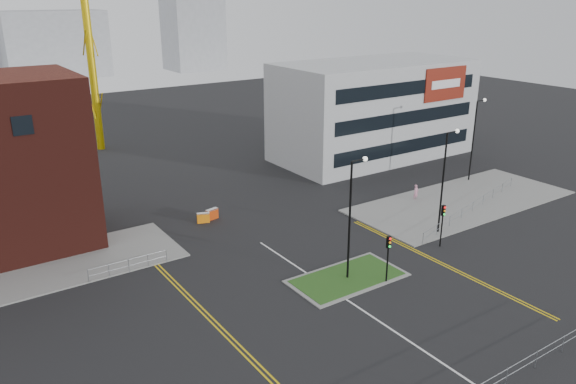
# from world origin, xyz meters

# --- Properties ---
(ground) EXTENTS (200.00, 200.00, 0.00)m
(ground) POSITION_xyz_m (0.00, 0.00, 0.00)
(ground) COLOR black
(ground) RESTS_ON ground
(pavement_right) EXTENTS (24.00, 10.00, 0.12)m
(pavement_right) POSITION_xyz_m (22.00, 14.00, 0.06)
(pavement_right) COLOR slate
(pavement_right) RESTS_ON ground
(island_kerb) EXTENTS (8.60, 4.60, 0.08)m
(island_kerb) POSITION_xyz_m (2.00, 8.00, 0.04)
(island_kerb) COLOR slate
(island_kerb) RESTS_ON ground
(grass_island) EXTENTS (8.00, 4.00, 0.12)m
(grass_island) POSITION_xyz_m (2.00, 8.00, 0.06)
(grass_island) COLOR #1C4818
(grass_island) RESTS_ON ground
(office_block) EXTENTS (25.00, 12.20, 12.00)m
(office_block) POSITION_xyz_m (26.01, 31.97, 6.00)
(office_block) COLOR #ABADAF
(office_block) RESTS_ON ground
(streetlamp_island) EXTENTS (1.46, 0.36, 9.18)m
(streetlamp_island) POSITION_xyz_m (2.22, 8.00, 5.41)
(streetlamp_island) COLOR black
(streetlamp_island) RESTS_ON ground
(streetlamp_right_near) EXTENTS (1.46, 0.36, 9.18)m
(streetlamp_right_near) POSITION_xyz_m (14.22, 10.00, 5.41)
(streetlamp_right_near) COLOR black
(streetlamp_right_near) RESTS_ON ground
(streetlamp_right_far) EXTENTS (1.46, 0.36, 9.18)m
(streetlamp_right_far) POSITION_xyz_m (28.22, 18.00, 5.41)
(streetlamp_right_far) COLOR black
(streetlamp_right_far) RESTS_ON ground
(traffic_light_island) EXTENTS (0.28, 0.33, 3.65)m
(traffic_light_island) POSITION_xyz_m (4.00, 5.98, 2.57)
(traffic_light_island) COLOR black
(traffic_light_island) RESTS_ON ground
(traffic_light_right) EXTENTS (0.28, 0.33, 3.65)m
(traffic_light_right) POSITION_xyz_m (12.00, 7.98, 2.57)
(traffic_light_right) COLOR black
(traffic_light_right) RESTS_ON ground
(railing_front) EXTENTS (24.05, 0.05, 1.10)m
(railing_front) POSITION_xyz_m (0.00, -6.00, 0.78)
(railing_front) COLOR gray
(railing_front) RESTS_ON ground
(railing_left) EXTENTS (6.05, 0.05, 1.10)m
(railing_left) POSITION_xyz_m (-11.00, 18.00, 0.74)
(railing_left) COLOR gray
(railing_left) RESTS_ON ground
(railing_right) EXTENTS (19.05, 5.05, 1.10)m
(railing_right) POSITION_xyz_m (20.50, 11.50, 0.78)
(railing_right) COLOR gray
(railing_right) RESTS_ON ground
(centre_line) EXTENTS (0.15, 30.00, 0.01)m
(centre_line) POSITION_xyz_m (0.00, 2.00, 0.01)
(centre_line) COLOR silver
(centre_line) RESTS_ON ground
(yellow_left_a) EXTENTS (0.12, 24.00, 0.01)m
(yellow_left_a) POSITION_xyz_m (-9.00, 10.00, 0.01)
(yellow_left_a) COLOR gold
(yellow_left_a) RESTS_ON ground
(yellow_left_b) EXTENTS (0.12, 24.00, 0.01)m
(yellow_left_b) POSITION_xyz_m (-8.70, 10.00, 0.01)
(yellow_left_b) COLOR gold
(yellow_left_b) RESTS_ON ground
(yellow_right_a) EXTENTS (0.12, 20.00, 0.01)m
(yellow_right_a) POSITION_xyz_m (9.50, 6.00, 0.01)
(yellow_right_a) COLOR gold
(yellow_right_a) RESTS_ON ground
(yellow_right_b) EXTENTS (0.12, 20.00, 0.01)m
(yellow_right_b) POSITION_xyz_m (9.80, 6.00, 0.01)
(yellow_right_b) COLOR gold
(yellow_right_b) RESTS_ON ground
(skyline_b) EXTENTS (24.00, 12.00, 16.00)m
(skyline_b) POSITION_xyz_m (10.00, 130.00, 8.00)
(skyline_b) COLOR gray
(skyline_b) RESTS_ON ground
(skyline_c) EXTENTS (14.00, 12.00, 28.00)m
(skyline_c) POSITION_xyz_m (45.00, 125.00, 14.00)
(skyline_c) COLOR gray
(skyline_c) RESTS_ON ground
(pedestrian) EXTENTS (0.62, 0.42, 1.65)m
(pedestrian) POSITION_xyz_m (18.47, 16.96, 0.82)
(pedestrian) COLOR pink
(pedestrian) RESTS_ON ground
(barrier_left) EXTENTS (1.10, 0.57, 0.88)m
(barrier_left) POSITION_xyz_m (-1.00, 24.00, 0.48)
(barrier_left) COLOR orange
(barrier_left) RESTS_ON ground
(barrier_mid) EXTENTS (1.19, 0.70, 0.95)m
(barrier_mid) POSITION_xyz_m (-2.04, 23.71, 0.52)
(barrier_mid) COLOR orange
(barrier_mid) RESTS_ON ground
(barrier_right) EXTENTS (1.26, 0.63, 1.02)m
(barrier_right) POSITION_xyz_m (-1.00, 24.00, 0.55)
(barrier_right) COLOR #C63A0B
(barrier_right) RESTS_ON ground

